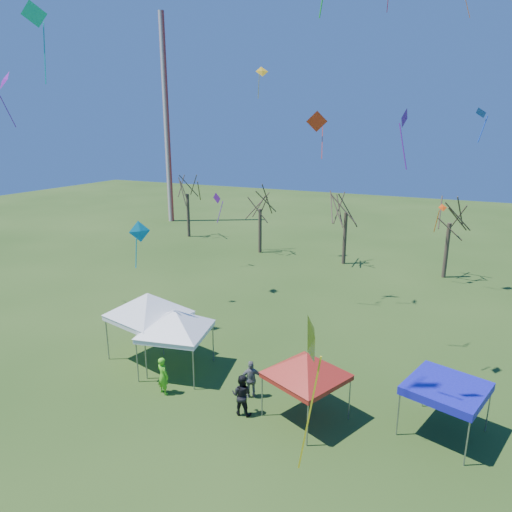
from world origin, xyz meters
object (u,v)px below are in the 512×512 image
Objects in this scene: tent_blue at (446,389)px; person_dark at (242,395)px; radio_mast at (167,122)px; tree_2 at (347,193)px; person_green at (163,376)px; tree_0 at (187,178)px; tent_red at (307,358)px; tent_white_mid at (175,314)px; tree_3 at (452,203)px; tent_white_west at (148,298)px; person_grey at (251,379)px; tree_1 at (260,193)px.

tent_blue is 1.88× the size of person_dark.
tree_2 is (25.63, -9.62, -6.21)m from radio_mast.
radio_mast is 42.78m from person_green.
tree_0 is 34.88m from tent_red.
person_green is 0.99× the size of person_dark.
radio_mast is 48.35m from tent_blue.
tree_2 reaches higher than tent_white_mid.
tent_blue is at bearing -86.32° from tree_3.
tent_white_west is at bearing -27.51° from person_dark.
tree_2 is at bearing 177.73° from tree_3.
tree_0 is at bearing -82.67° from person_grey.
tree_1 is 1.81× the size of tent_white_mid.
radio_mast is 44.95m from person_dark.
tree_1 is 25.62m from person_green.
tent_white_west is 6.95m from person_grey.
tree_3 is at bearing 63.41° from tent_white_mid.
tent_white_mid is (23.15, -31.69, -9.47)m from radio_mast.
radio_mast reaches higher than person_dark.
person_green is (2.68, -2.54, -2.45)m from tent_white_west.
tent_white_west reaches higher than tent_white_mid.
tent_blue is (12.25, 0.48, -1.05)m from tent_white_mid.
tent_blue is (35.40, -31.21, -10.51)m from radio_mast.
tree_1 is 1.64× the size of tent_white_west.
tree_2 is at bearing -78.07° from person_green.
radio_mast reaches higher than tent_blue.
tree_3 is at bearing -7.08° from tree_0.
person_dark reaches higher than person_grey.
person_green is (6.51, -24.29, -4.90)m from tree_1.
tree_1 is 8.42m from tree_2.
tree_0 is 10.47m from tree_1.
tent_blue is at bearing -0.46° from tent_white_west.
radio_mast is 28.08m from tree_2.
tree_3 is at bearing 93.68° from tent_blue.
tent_white_mid reaches higher than person_green.
tent_red is (-3.86, -22.60, -3.33)m from tree_3.
radio_mast is 13.83× the size of person_dark.
tree_3 is (16.80, -0.60, 0.29)m from tree_1.
tree_3 is 2.33× the size of tent_blue.
person_green is at bearing -58.45° from tree_0.
tree_3 is 1.72× the size of tent_white_west.
tent_red is (30.17, -32.56, -9.75)m from radio_mast.
tree_3 is 4.52× the size of person_grey.
tent_red is 1.98× the size of person_dark.
radio_mast reaches higher than person_grey.
tent_blue reaches higher than person_dark.
tree_3 is 1.90× the size of tent_white_mid.
radio_mast is 43.87m from person_grey.
radio_mast is at bearing 124.12° from tent_white_west.
person_green is at bearing -113.48° from tree_3.
tent_white_mid is 7.08m from tent_red.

